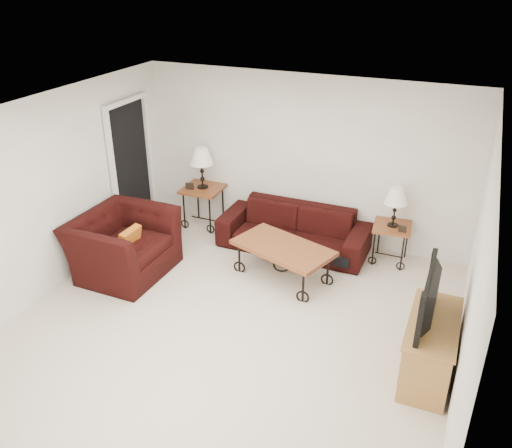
{
  "coord_description": "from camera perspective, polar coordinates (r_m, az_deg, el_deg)",
  "views": [
    {
      "loc": [
        2.28,
        -4.69,
        3.91
      ],
      "look_at": [
        0.0,
        0.7,
        1.0
      ],
      "focal_mm": 37.53,
      "sensor_mm": 36.0,
      "label": 1
    }
  ],
  "objects": [
    {
      "name": "lamp_left",
      "position": [
        8.4,
        -5.79,
        5.98
      ],
      "size": [
        0.39,
        0.39,
        0.66
      ],
      "primitive_type": null,
      "rotation": [
        0.0,
        0.0,
        0.03
      ],
      "color": "black",
      "rests_on": "side_table_left"
    },
    {
      "name": "wall_left",
      "position": [
        7.2,
        -20.98,
        2.95
      ],
      "size": [
        0.02,
        5.0,
        2.5
      ],
      "primitive_type": "cube",
      "color": "white",
      "rests_on": "ground"
    },
    {
      "name": "photo_frame_right",
      "position": [
        7.53,
        15.33,
        -0.51
      ],
      "size": [
        0.11,
        0.03,
        0.09
      ],
      "primitive_type": "cube",
      "rotation": [
        0.0,
        0.0,
        -0.11
      ],
      "color": "black",
      "rests_on": "side_table_right"
    },
    {
      "name": "coffee_table",
      "position": [
        7.22,
        2.86,
        -4.06
      ],
      "size": [
        1.47,
        1.09,
        0.49
      ],
      "primitive_type": "cube",
      "rotation": [
        0.0,
        0.0,
        -0.33
      ],
      "color": "brown",
      "rests_on": "ground"
    },
    {
      "name": "armchair",
      "position": [
        7.5,
        -13.98,
        -2.15
      ],
      "size": [
        1.15,
        1.31,
        0.84
      ],
      "primitive_type": "imported",
      "rotation": [
        0.0,
        0.0,
        1.55
      ],
      "color": "black",
      "rests_on": "ground"
    },
    {
      "name": "ceiling",
      "position": [
        5.4,
        -2.95,
        11.29
      ],
      "size": [
        5.0,
        5.0,
        0.0
      ],
      "primitive_type": "plane",
      "color": "white",
      "rests_on": "wall_back"
    },
    {
      "name": "wall_back",
      "position": [
        7.99,
        5.07,
        6.91
      ],
      "size": [
        5.0,
        0.02,
        2.5
      ],
      "primitive_type": "cube",
      "color": "white",
      "rests_on": "ground"
    },
    {
      "name": "wall_right",
      "position": [
        5.39,
        22.21,
        -5.28
      ],
      "size": [
        0.02,
        5.0,
        2.5
      ],
      "primitive_type": "cube",
      "color": "white",
      "rests_on": "ground"
    },
    {
      "name": "doorway",
      "position": [
        8.43,
        -13.13,
        5.69
      ],
      "size": [
        0.08,
        0.94,
        2.04
      ],
      "primitive_type": "cube",
      "color": "black",
      "rests_on": "ground"
    },
    {
      "name": "sofa",
      "position": [
        7.93,
        4.03,
        -0.55
      ],
      "size": [
        2.19,
        0.86,
        0.64
      ],
      "primitive_type": "imported",
      "color": "black",
      "rests_on": "ground"
    },
    {
      "name": "side_table_left",
      "position": [
        8.65,
        -5.6,
        1.88
      ],
      "size": [
        0.63,
        0.63,
        0.66
      ],
      "primitive_type": "cube",
      "rotation": [
        0.0,
        0.0,
        0.03
      ],
      "color": "brown",
      "rests_on": "ground"
    },
    {
      "name": "tv_stand",
      "position": [
        5.9,
        18.03,
        -12.45
      ],
      "size": [
        0.46,
        1.09,
        0.66
      ],
      "primitive_type": "cube",
      "color": "#B27F42",
      "rests_on": "ground"
    },
    {
      "name": "ground",
      "position": [
        6.51,
        -2.44,
        -10.46
      ],
      "size": [
        5.0,
        5.0,
        0.0
      ],
      "primitive_type": "plane",
      "color": "silver",
      "rests_on": "ground"
    },
    {
      "name": "side_table_right",
      "position": [
        7.83,
        14.14,
        -2.02
      ],
      "size": [
        0.57,
        0.57,
        0.57
      ],
      "primitive_type": "cube",
      "rotation": [
        0.0,
        0.0,
        0.1
      ],
      "color": "brown",
      "rests_on": "ground"
    },
    {
      "name": "lamp_right",
      "position": [
        7.58,
        14.6,
        1.76
      ],
      "size": [
        0.35,
        0.35,
        0.57
      ],
      "primitive_type": null,
      "rotation": [
        0.0,
        0.0,
        0.1
      ],
      "color": "black",
      "rests_on": "side_table_right"
    },
    {
      "name": "photo_frame_left",
      "position": [
        8.45,
        -7.09,
        4.03
      ],
      "size": [
        0.13,
        0.04,
        0.11
      ],
      "primitive_type": "cube",
      "rotation": [
        0.0,
        0.0,
        0.21
      ],
      "color": "black",
      "rests_on": "side_table_left"
    },
    {
      "name": "backpack",
      "position": [
        7.51,
        9.33,
        -3.28
      ],
      "size": [
        0.36,
        0.28,
        0.45
      ],
      "primitive_type": "ellipsoid",
      "rotation": [
        0.0,
        0.0,
        0.02
      ],
      "color": "black",
      "rests_on": "ground"
    },
    {
      "name": "television",
      "position": [
        5.55,
        18.7,
        -7.46
      ],
      "size": [
        0.13,
        0.98,
        0.56
      ],
      "primitive_type": "imported",
      "rotation": [
        0.0,
        0.0,
        -1.57
      ],
      "color": "black",
      "rests_on": "tv_stand"
    },
    {
      "name": "wall_front",
      "position": [
        4.13,
        -18.24,
        -15.28
      ],
      "size": [
        5.0,
        0.02,
        2.5
      ],
      "primitive_type": "cube",
      "color": "white",
      "rests_on": "ground"
    },
    {
      "name": "throw_pillow",
      "position": [
        7.33,
        -13.34,
        -1.86
      ],
      "size": [
        0.11,
        0.38,
        0.38
      ],
      "primitive_type": "cube",
      "rotation": [
        0.0,
        0.0,
        1.55
      ],
      "color": "orange",
      "rests_on": "armchair"
    }
  ]
}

